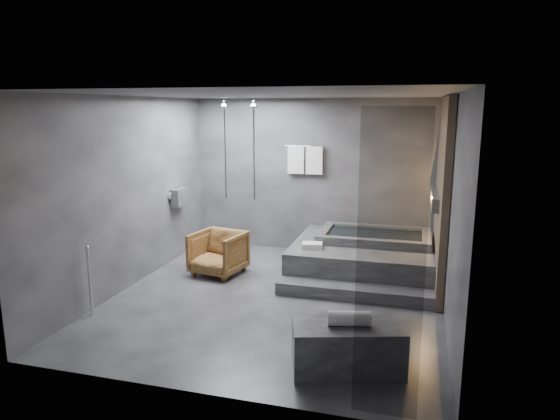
% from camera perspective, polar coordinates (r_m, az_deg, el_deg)
% --- Properties ---
extents(room, '(5.00, 5.04, 2.82)m').
position_cam_1_polar(room, '(6.84, 3.35, 4.03)').
color(room, '#29292B').
rests_on(room, ground).
extents(tub_deck, '(2.20, 2.00, 0.50)m').
position_cam_1_polar(tub_deck, '(8.23, 9.49, -5.36)').
color(tub_deck, '#2E2E30').
rests_on(tub_deck, ground).
extents(tub_step, '(2.20, 0.36, 0.18)m').
position_cam_1_polar(tub_step, '(7.17, 8.42, -9.28)').
color(tub_step, '#2E2E30').
rests_on(tub_step, ground).
extents(concrete_bench, '(1.23, 0.90, 0.50)m').
position_cam_1_polar(concrete_bench, '(5.32, 7.67, -15.16)').
color(concrete_bench, '#2F2F31').
rests_on(concrete_bench, ground).
extents(driftwood_chair, '(0.88, 0.89, 0.70)m').
position_cam_1_polar(driftwood_chair, '(8.09, -7.08, -4.88)').
color(driftwood_chair, '#462A11').
rests_on(driftwood_chair, ground).
extents(rolled_towel, '(0.45, 0.24, 0.15)m').
position_cam_1_polar(rolled_towel, '(5.13, 7.92, -12.18)').
color(rolled_towel, white).
rests_on(rolled_towel, concrete_bench).
extents(deck_towel, '(0.35, 0.28, 0.08)m').
position_cam_1_polar(deck_towel, '(7.75, 3.70, -4.07)').
color(deck_towel, silver).
rests_on(deck_towel, tub_deck).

